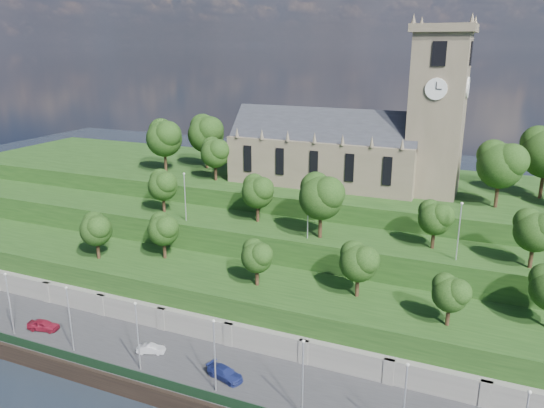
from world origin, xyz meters
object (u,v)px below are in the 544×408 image
at_px(car_middle, 151,349).
at_px(car_right, 225,373).
at_px(car_left, 43,325).
at_px(church, 353,142).

relative_size(car_middle, car_right, 0.74).
bearing_deg(car_left, car_right, -101.77).
xyz_separation_m(church, car_left, (-30.03, -41.18, -19.81)).
bearing_deg(car_middle, car_right, -115.19).
relative_size(church, car_left, 9.24).
height_order(church, car_left, church).
bearing_deg(car_right, car_left, 105.43).
xyz_separation_m(church, car_right, (-2.94, -41.11, -19.86)).
bearing_deg(church, car_left, -126.10).
height_order(church, car_right, church).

